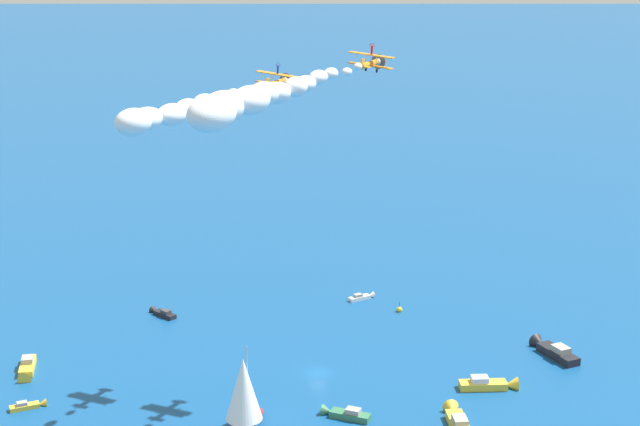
# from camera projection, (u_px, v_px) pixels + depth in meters

# --- Properties ---
(ground_plane) EXTENTS (2000.00, 2000.00, 0.00)m
(ground_plane) POSITION_uv_depth(u_px,v_px,m) (318.00, 373.00, 161.31)
(ground_plane) COLOR navy
(motorboat_near_centre) EXTENTS (4.17, 9.99, 2.82)m
(motorboat_near_centre) POSITION_uv_depth(u_px,v_px,m) (457.00, 420.00, 144.11)
(motorboat_near_centre) COLOR gold
(motorboat_near_centre) RESTS_ON ground_plane
(motorboat_far_port) EXTENTS (4.60, 9.03, 2.54)m
(motorboat_far_port) POSITION_uv_depth(u_px,v_px,m) (27.00, 369.00, 161.25)
(motorboat_far_port) COLOR gold
(motorboat_far_port) RESTS_ON ground_plane
(motorboat_offshore) EXTENTS (5.41, 3.94, 1.58)m
(motorboat_offshore) POSITION_uv_depth(u_px,v_px,m) (30.00, 405.00, 149.25)
(motorboat_offshore) COLOR gold
(motorboat_offshore) RESTS_ON ground_plane
(motorboat_trailing) EXTENTS (9.55, 3.77, 2.70)m
(motorboat_trailing) POSITION_uv_depth(u_px,v_px,m) (491.00, 384.00, 155.58)
(motorboat_trailing) COLOR gold
(motorboat_trailing) RESTS_ON ground_plane
(motorboat_ahead) EXTENTS (7.74, 10.43, 3.06)m
(motorboat_ahead) POSITION_uv_depth(u_px,v_px,m) (553.00, 350.00, 168.05)
(motorboat_ahead) COLOR black
(motorboat_ahead) RESTS_ON ground_plane
(motorboat_outer_ring_a) EXTENTS (7.75, 3.94, 2.18)m
(motorboat_outer_ring_a) POSITION_uv_depth(u_px,v_px,m) (344.00, 414.00, 146.35)
(motorboat_outer_ring_a) COLOR #33704C
(motorboat_outer_ring_a) RESTS_ON ground_plane
(sailboat_outer_ring_b) EXTENTS (6.74, 10.06, 12.51)m
(sailboat_outer_ring_b) POSITION_uv_depth(u_px,v_px,m) (244.00, 393.00, 141.66)
(sailboat_outer_ring_b) COLOR #B21E1E
(sailboat_outer_ring_b) RESTS_ON ground_plane
(motorboat_outer_ring_c) EXTENTS (5.93, 4.92, 1.79)m
(motorboat_outer_ring_c) POSITION_uv_depth(u_px,v_px,m) (162.00, 313.00, 185.41)
(motorboat_outer_ring_c) COLOR black
(motorboat_outer_ring_c) RESTS_ON ground_plane
(motorboat_outer_ring_d) EXTENTS (5.34, 4.42, 1.61)m
(motorboat_outer_ring_d) POSITION_uv_depth(u_px,v_px,m) (363.00, 297.00, 193.71)
(motorboat_outer_ring_d) COLOR white
(motorboat_outer_ring_d) RESTS_ON ground_plane
(marker_buoy) EXTENTS (1.10, 1.10, 2.10)m
(marker_buoy) POSITION_uv_depth(u_px,v_px,m) (399.00, 310.00, 187.33)
(marker_buoy) COLOR yellow
(marker_buoy) RESTS_ON ground_plane
(biplane_lead) EXTENTS (7.32, 7.10, 3.62)m
(biplane_lead) POSITION_uv_depth(u_px,v_px,m) (277.00, 82.00, 151.46)
(biplane_lead) COLOR orange
(wingwalker_lead) EXTENTS (0.90, 0.40, 1.78)m
(wingwalker_lead) POSITION_uv_depth(u_px,v_px,m) (278.00, 68.00, 150.80)
(wingwalker_lead) COLOR #1E4CB2
(smoke_trail_lead) EXTENTS (14.42, 34.59, 3.84)m
(smoke_trail_lead) POSITION_uv_depth(u_px,v_px,m) (168.00, 114.00, 125.49)
(smoke_trail_lead) COLOR white
(biplane_wingman) EXTENTS (7.32, 7.10, 3.62)m
(biplane_wingman) POSITION_uv_depth(u_px,v_px,m) (371.00, 63.00, 147.46)
(biplane_wingman) COLOR orange
(wingwalker_wingman) EXTENTS (0.90, 0.40, 1.78)m
(wingwalker_wingman) POSITION_uv_depth(u_px,v_px,m) (372.00, 48.00, 146.80)
(wingwalker_wingman) COLOR red
(smoke_trail_wingman) EXTENTS (18.35, 42.98, 4.46)m
(smoke_trail_wingman) POSITION_uv_depth(u_px,v_px,m) (248.00, 101.00, 115.33)
(smoke_trail_wingman) COLOR white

